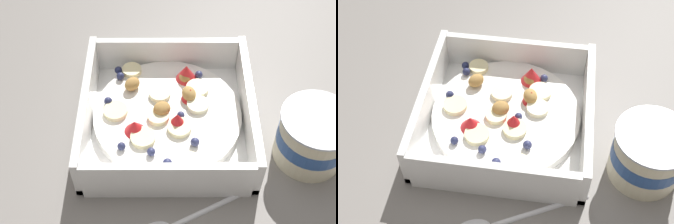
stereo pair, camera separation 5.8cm
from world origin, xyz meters
The scene contains 4 objects.
ground_plane centered at (0.00, 0.00, 0.00)m, with size 2.40×2.40×0.00m, color gray.
fruit_bowl centered at (0.00, 0.00, 0.02)m, with size 0.23×0.23×0.06m.
spoon centered at (0.16, 0.01, 0.00)m, with size 0.10×0.16×0.01m.
yogurt_cup centered at (0.05, 0.18, 0.04)m, with size 0.09×0.09×0.08m.
Camera 1 is at (0.40, -0.00, 0.50)m, focal length 49.02 mm.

